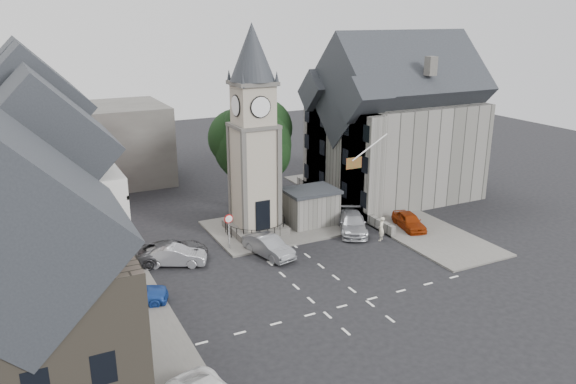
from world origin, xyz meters
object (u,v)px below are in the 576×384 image
clock_tower (254,133)px  stone_shelter (311,207)px  car_west_blue (130,293)px  pedestrian (381,229)px  car_east_red (409,221)px

clock_tower → stone_shelter: clock_tower is taller
car_west_blue → pedestrian: (19.50, 1.59, 0.19)m
car_west_blue → pedestrian: pedestrian is taller
car_east_red → pedestrian: 3.65m
pedestrian → car_east_red: bearing=156.8°
car_west_blue → car_east_red: car_west_blue is taller
stone_shelter → clock_tower: bearing=174.2°
stone_shelter → car_east_red: size_ratio=1.07×
pedestrian → car_west_blue: bearing=-34.4°
car_west_blue → car_east_red: 23.15m
stone_shelter → car_west_blue: size_ratio=0.95×
car_west_blue → car_east_red: size_ratio=1.13×
clock_tower → car_west_blue: clock_tower is taller
stone_shelter → car_east_red: stone_shelter is taller
stone_shelter → car_west_blue: stone_shelter is taller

